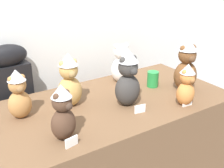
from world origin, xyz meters
The scene contains 13 objects.
display_table centered at (0.00, 0.25, 0.36)m, with size 1.52×0.78×0.72m, color brown.
instrument_case centered at (-0.49, 0.77, 0.53)m, with size 0.29×0.14×1.04m.
teddy_bear_snow centered at (0.24, 0.49, 0.85)m, with size 0.18×0.17×0.29m.
teddy_bear_cocoa centered at (-0.42, 0.03, 0.86)m, with size 0.16×0.15×0.29m.
teddy_bear_caramel centered at (-0.54, 0.36, 0.86)m, with size 0.14×0.12×0.29m.
teddy_bear_charcoal centered at (0.06, 0.16, 0.89)m, with size 0.17×0.15×0.36m.
teddy_bear_chestnut centered at (0.53, 0.14, 0.89)m, with size 0.19×0.17×0.36m.
teddy_bear_ginger centered at (0.36, -0.03, 0.85)m, with size 0.12×0.11×0.27m.
teddy_bear_honey centered at (-0.24, 0.34, 0.88)m, with size 0.15×0.14×0.33m.
party_cup_green centered at (0.37, 0.30, 0.77)m, with size 0.08×0.08×0.11m, color #238C3D.
name_card_front_left centered at (0.36, -0.05, 0.74)m, with size 0.07×0.01×0.05m, color white.
name_card_front_middle centered at (0.06, 0.04, 0.74)m, with size 0.07×0.01×0.05m, color white.
name_card_front_right centered at (-0.42, -0.05, 0.74)m, with size 0.07×0.01×0.05m, color white.
Camera 1 is at (-0.88, -1.12, 1.53)m, focal length 45.99 mm.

